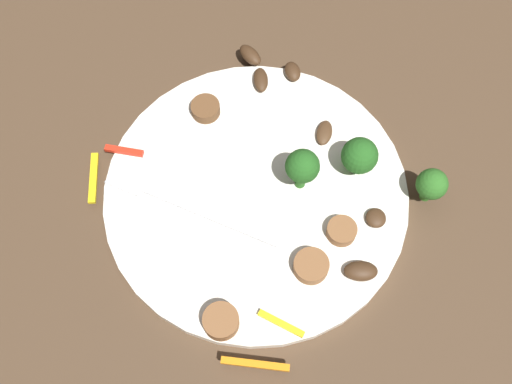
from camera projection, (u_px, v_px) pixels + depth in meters
name	position (u px, v px, depth m)	size (l,w,h in m)	color
ground_plane	(256.00, 197.00, 0.61)	(1.40, 1.40, 0.00)	#4C3826
plate	(256.00, 194.00, 0.60)	(0.29, 0.29, 0.01)	white
fork	(179.00, 204.00, 0.59)	(0.17, 0.08, 0.00)	silver
broccoli_floret_0	(360.00, 156.00, 0.58)	(0.04, 0.04, 0.05)	#296420
broccoli_floret_1	(302.00, 167.00, 0.57)	(0.03, 0.03, 0.05)	#296420
broccoli_floret_2	(432.00, 185.00, 0.57)	(0.03, 0.03, 0.04)	#347525
sausage_slice_0	(206.00, 109.00, 0.63)	(0.03, 0.03, 0.01)	brown
sausage_slice_1	(311.00, 266.00, 0.56)	(0.03, 0.03, 0.01)	brown
sausage_slice_2	(221.00, 321.00, 0.54)	(0.03, 0.03, 0.02)	brown
sausage_slice_3	(342.00, 231.00, 0.57)	(0.03, 0.03, 0.01)	brown
mushroom_0	(361.00, 271.00, 0.56)	(0.03, 0.02, 0.01)	#422B19
mushroom_1	(250.00, 55.00, 0.65)	(0.03, 0.02, 0.01)	#422B19
mushroom_2	(376.00, 218.00, 0.58)	(0.02, 0.02, 0.01)	#422B19
mushroom_3	(293.00, 71.00, 0.65)	(0.02, 0.02, 0.01)	#422B19
mushroom_4	(321.00, 130.00, 0.62)	(0.03, 0.02, 0.01)	#4C331E
mushroom_5	(261.00, 80.00, 0.64)	(0.03, 0.02, 0.01)	#422B19
pepper_strip_0	(94.00, 178.00, 0.60)	(0.05, 0.01, 0.00)	yellow
pepper_strip_1	(124.00, 151.00, 0.61)	(0.04, 0.01, 0.00)	red
pepper_strip_2	(281.00, 324.00, 0.54)	(0.04, 0.01, 0.00)	yellow
pepper_strip_3	(255.00, 364.00, 0.53)	(0.06, 0.01, 0.00)	orange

